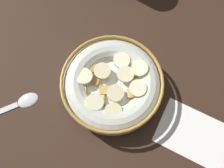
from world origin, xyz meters
TOP-DOWN VIEW (x-y plane):
  - ground_plane at (0.00, 0.00)cm, footprint 101.68×101.68cm
  - cereal_bowl at (-0.01, 0.00)cm, footprint 18.47×18.47cm
  - spoon at (9.54, 15.75)cm, footprint 6.16×14.61cm
  - folded_napkin at (-17.28, -5.88)cm, footprint 17.09×13.81cm

SIDE VIEW (x-z plane):
  - ground_plane at x=0.00cm, z-range -2.00..0.00cm
  - folded_napkin at x=-17.28cm, z-range 0.00..0.30cm
  - spoon at x=9.54cm, z-range -0.07..0.73cm
  - cereal_bowl at x=-0.01cm, z-range 0.06..5.24cm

